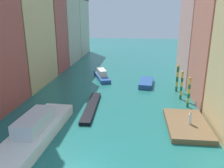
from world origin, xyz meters
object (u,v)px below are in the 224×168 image
at_px(motorboat_0, 146,83).
at_px(motorboat_1, 102,75).
at_px(vaporetto_white, 36,130).
at_px(mooring_pole_0, 189,92).
at_px(person_on_dock, 190,118).
at_px(gondola_black, 91,107).
at_px(mooring_pole_2, 177,78).
at_px(waterfront_dock, 187,125).
at_px(mooring_pole_1, 182,85).

distance_m(motorboat_0, motorboat_1, 8.59).
bearing_deg(vaporetto_white, mooring_pole_0, 30.55).
xyz_separation_m(person_on_dock, vaporetto_white, (-14.95, -3.58, -0.31)).
bearing_deg(gondola_black, mooring_pole_0, 8.19).
bearing_deg(person_on_dock, mooring_pole_2, 87.05).
xyz_separation_m(waterfront_dock, gondola_black, (-10.94, 3.75, -0.06)).
relative_size(waterfront_dock, motorboat_1, 0.93).
xyz_separation_m(mooring_pole_0, motorboat_0, (-4.90, 8.94, -1.64)).
distance_m(mooring_pole_0, gondola_black, 12.41).
relative_size(mooring_pole_0, vaporetto_white, 0.32).
distance_m(waterfront_dock, mooring_pole_2, 12.00).
xyz_separation_m(mooring_pole_0, mooring_pole_2, (-0.38, 6.32, 0.09)).
height_order(mooring_pole_2, gondola_black, mooring_pole_2).
xyz_separation_m(waterfront_dock, person_on_dock, (0.20, -0.34, 0.89)).
bearing_deg(motorboat_1, person_on_dock, -56.39).
xyz_separation_m(mooring_pole_1, mooring_pole_2, (-0.00, 3.52, 0.05)).
relative_size(mooring_pole_0, motorboat_0, 0.69).
xyz_separation_m(motorboat_0, motorboat_1, (-8.01, 3.11, 0.25)).
bearing_deg(mooring_pole_1, person_on_dock, -94.15).
bearing_deg(person_on_dock, motorboat_0, 104.73).
bearing_deg(mooring_pole_1, motorboat_1, 143.53).
relative_size(mooring_pole_2, motorboat_0, 0.72).
height_order(waterfront_dock, motorboat_0, motorboat_0).
relative_size(gondola_black, motorboat_0, 1.68).
height_order(mooring_pole_1, gondola_black, mooring_pole_1).
bearing_deg(mooring_pole_2, motorboat_0, 149.85).
distance_m(person_on_dock, motorboat_1, 21.49).
bearing_deg(motorboat_0, vaporetto_white, -121.07).
xyz_separation_m(mooring_pole_0, motorboat_1, (-12.90, 12.05, -1.39)).
bearing_deg(motorboat_0, mooring_pole_2, -30.15).
xyz_separation_m(person_on_dock, mooring_pole_2, (0.63, 12.16, 0.96)).
bearing_deg(gondola_black, motorboat_0, 55.85).
bearing_deg(motorboat_0, person_on_dock, -75.27).
distance_m(gondola_black, motorboat_1, 13.83).
height_order(gondola_black, motorboat_1, motorboat_1).
height_order(mooring_pole_0, motorboat_1, mooring_pole_0).
height_order(waterfront_dock, gondola_black, waterfront_dock).
xyz_separation_m(gondola_black, motorboat_1, (-0.75, 13.80, 0.43)).
relative_size(mooring_pole_1, vaporetto_white, 0.33).
xyz_separation_m(vaporetto_white, motorboat_0, (11.06, 18.36, -0.46)).
relative_size(person_on_dock, mooring_pole_0, 0.35).
relative_size(person_on_dock, mooring_pole_2, 0.33).
bearing_deg(gondola_black, waterfront_dock, -18.93).
bearing_deg(mooring_pole_2, vaporetto_white, -134.70).
bearing_deg(mooring_pole_0, motorboat_0, 118.71).
bearing_deg(motorboat_1, mooring_pole_2, -24.60).
distance_m(mooring_pole_0, motorboat_1, 17.71).
relative_size(mooring_pole_1, mooring_pole_2, 0.98).
distance_m(mooring_pole_1, gondola_black, 12.75).
relative_size(mooring_pole_0, mooring_pole_1, 0.98).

